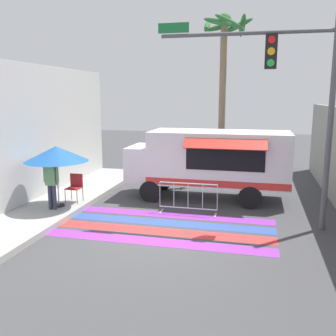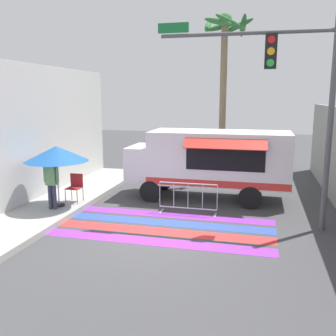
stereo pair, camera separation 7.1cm
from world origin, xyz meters
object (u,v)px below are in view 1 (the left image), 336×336
at_px(food_truck, 207,159).
at_px(vendor_person, 51,180).
at_px(barricade_front, 188,199).
at_px(palm_tree, 224,61).
at_px(folding_chair, 75,185).
at_px(patio_umbrella, 56,154).
at_px(traffic_signal_pole, 294,86).

xyz_separation_m(food_truck, vendor_person, (-4.53, -3.09, -0.35)).
xyz_separation_m(food_truck, barricade_front, (-0.31, -1.99, -0.99)).
relative_size(barricade_front, palm_tree, 0.26).
bearing_deg(folding_chair, patio_umbrella, -103.28).
height_order(food_truck, patio_umbrella, food_truck).
xyz_separation_m(traffic_signal_pole, barricade_front, (-2.99, 0.52, -3.53)).
bearing_deg(folding_chair, vendor_person, -97.57).
height_order(traffic_signal_pole, patio_umbrella, traffic_signal_pole).
height_order(barricade_front, palm_tree, palm_tree).
relative_size(folding_chair, palm_tree, 0.13).
height_order(patio_umbrella, palm_tree, palm_tree).
xyz_separation_m(vendor_person, palm_tree, (4.71, 6.85, 4.12)).
xyz_separation_m(food_truck, palm_tree, (0.19, 3.76, 3.78)).
xyz_separation_m(patio_umbrella, vendor_person, (-0.02, -0.35, -0.78)).
bearing_deg(barricade_front, traffic_signal_pole, -9.84).
bearing_deg(barricade_front, palm_tree, 85.03).
distance_m(food_truck, barricade_front, 2.25).
distance_m(traffic_signal_pole, patio_umbrella, 7.49).
bearing_deg(vendor_person, patio_umbrella, 97.36).
relative_size(food_truck, folding_chair, 6.13).
relative_size(patio_umbrella, vendor_person, 1.20).
distance_m(barricade_front, palm_tree, 7.48).
distance_m(vendor_person, barricade_front, 4.40).
bearing_deg(food_truck, patio_umbrella, -148.67).
distance_m(folding_chair, palm_tree, 8.60).
bearing_deg(patio_umbrella, traffic_signal_pole, 1.84).
bearing_deg(traffic_signal_pole, food_truck, 136.83).
xyz_separation_m(food_truck, folding_chair, (-4.25, -2.07, -0.74)).
height_order(food_truck, palm_tree, palm_tree).
bearing_deg(patio_umbrella, vendor_person, -93.44).
bearing_deg(folding_chair, food_truck, 33.73).
distance_m(food_truck, vendor_person, 5.49).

